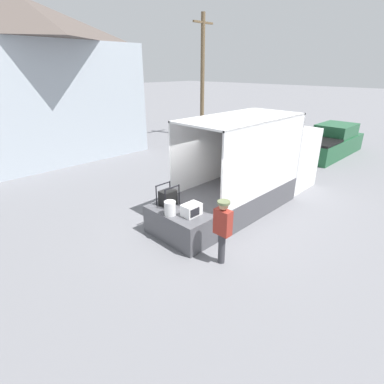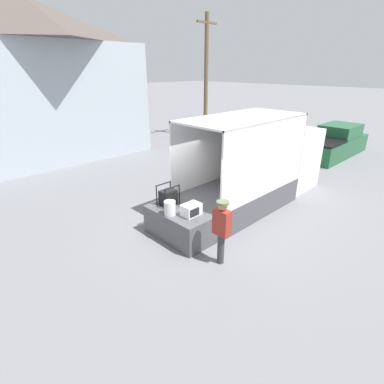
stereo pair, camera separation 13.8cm
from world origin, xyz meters
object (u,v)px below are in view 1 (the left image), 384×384
at_px(microwave, 192,210).
at_px(portable_generator, 168,197).
at_px(box_truck, 263,171).
at_px(worker_person, 223,226).
at_px(pickup_truck_green, 330,143).
at_px(utility_pole, 202,76).
at_px(orange_bucket, 170,208).

bearing_deg(microwave, portable_generator, 89.38).
distance_m(box_truck, portable_generator, 4.38).
height_order(box_truck, worker_person, box_truck).
distance_m(microwave, pickup_truck_green, 12.40).
distance_m(microwave, utility_pole, 14.92).
bearing_deg(utility_pole, orange_bucket, -140.42).
bearing_deg(orange_bucket, worker_person, -81.24).
bearing_deg(worker_person, portable_generator, 85.93).
distance_m(portable_generator, worker_person, 2.24).
height_order(portable_generator, utility_pole, utility_pole).
bearing_deg(pickup_truck_green, worker_person, -169.78).
relative_size(orange_bucket, pickup_truck_green, 0.08).
height_order(orange_bucket, pickup_truck_green, pickup_truck_green).
xyz_separation_m(orange_bucket, pickup_truck_green, (12.76, 0.57, -0.38)).
distance_m(portable_generator, orange_bucket, 0.70).
bearing_deg(utility_pole, box_truck, -124.94).
xyz_separation_m(microwave, orange_bucket, (-0.41, 0.44, 0.04)).
bearing_deg(portable_generator, utility_pole, 38.91).
xyz_separation_m(orange_bucket, utility_pole, (11.26, 9.31, 3.07)).
distance_m(microwave, orange_bucket, 0.60).
relative_size(box_truck, microwave, 12.13).
xyz_separation_m(microwave, pickup_truck_green, (12.35, 1.01, -0.34)).
bearing_deg(utility_pole, microwave, -138.07).
bearing_deg(portable_generator, microwave, -90.62).
relative_size(box_truck, pickup_truck_green, 1.20).
xyz_separation_m(box_truck, portable_generator, (-4.34, 0.55, 0.09)).
height_order(microwave, pickup_truck_green, pickup_truck_green).
relative_size(box_truck, orange_bucket, 15.96).
xyz_separation_m(portable_generator, utility_pole, (10.84, 8.75, 3.04)).
bearing_deg(pickup_truck_green, portable_generator, -179.92).
bearing_deg(utility_pole, pickup_truck_green, -80.29).
height_order(box_truck, utility_pole, utility_pole).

